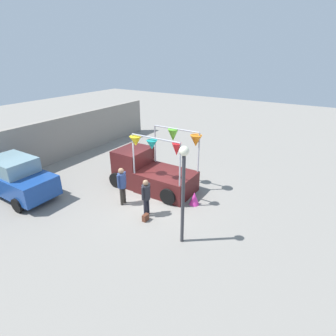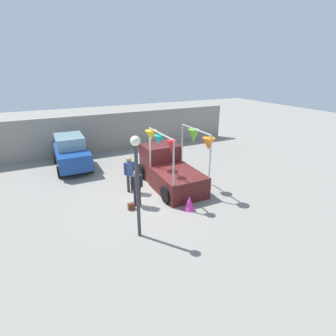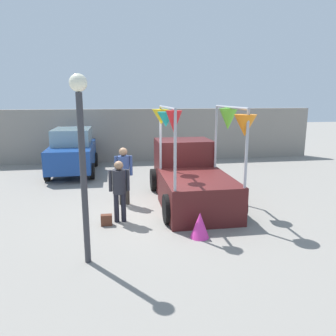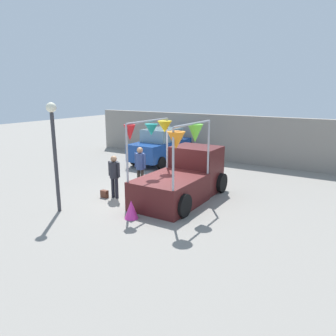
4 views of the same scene
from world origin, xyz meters
name	(u,v)px [view 2 (image 2 of 4)]	position (x,y,z in m)	size (l,w,h in m)	color
ground_plane	(157,194)	(0.00, 0.00, 0.00)	(60.00, 60.00, 0.00)	gray
vendor_truck	(168,168)	(1.00, 0.83, 0.86)	(2.50, 4.17, 2.94)	#4C1919
parked_car	(71,152)	(-3.02, 5.41, 0.94)	(1.88, 4.00, 1.88)	navy
person_customer	(137,185)	(-1.16, -0.60, 0.97)	(0.53, 0.34, 1.61)	black
person_vendor	(129,171)	(-1.01, 0.80, 1.05)	(0.53, 0.34, 1.74)	#2D2823
handbag	(131,206)	(-1.51, -0.80, 0.14)	(0.28, 0.16, 0.28)	#592D1E
street_lamp	(137,173)	(-1.83, -2.65, 2.37)	(0.32, 0.32, 3.59)	#333338
brick_boundary_wall	(112,132)	(0.00, 7.70, 1.30)	(18.00, 0.36, 2.60)	gray
folded_kite_bundle_magenta	(189,203)	(0.63, -1.89, 0.30)	(0.44, 0.44, 0.60)	#D83399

